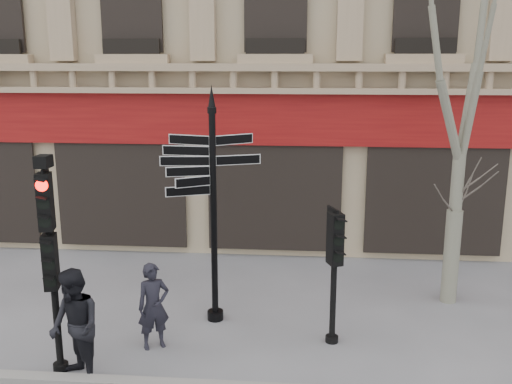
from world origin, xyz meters
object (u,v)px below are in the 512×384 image
fingerpost (213,167)px  pedestrian_b (75,327)px  pedestrian_a (153,306)px  plane_tree (469,38)px  traffic_signal_main (50,239)px  traffic_signal_secondary (335,253)px

fingerpost → pedestrian_b: fingerpost is taller
pedestrian_b → pedestrian_a: bearing=97.3°
pedestrian_a → fingerpost: bearing=23.0°
plane_tree → pedestrian_a: 7.78m
traffic_signal_main → traffic_signal_secondary: size_ratio=1.47×
traffic_signal_main → pedestrian_a: (1.35, 0.92, -1.50)m
fingerpost → pedestrian_b: (-1.84, -2.39, -2.15)m
traffic_signal_secondary → plane_tree: (2.55, 2.03, 3.73)m
fingerpost → traffic_signal_main: fingerpost is taller
traffic_signal_main → pedestrian_b: traffic_signal_main is taller
pedestrian_b → traffic_signal_main: bearing=-168.8°
pedestrian_a → traffic_signal_secondary: bearing=-21.6°
traffic_signal_main → pedestrian_a: bearing=21.4°
plane_tree → pedestrian_a: plane_tree is taller
pedestrian_b → traffic_signal_secondary: bearing=67.1°
fingerpost → traffic_signal_secondary: bearing=-28.2°
traffic_signal_secondary → plane_tree: plane_tree is taller
plane_tree → pedestrian_b: (-6.65, -3.69, -4.50)m
plane_tree → pedestrian_b: size_ratio=4.14×
traffic_signal_main → traffic_signal_secondary: 4.76m
traffic_signal_secondary → pedestrian_a: size_ratio=1.56×
plane_tree → pedestrian_a: (-5.72, -2.48, -4.65)m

